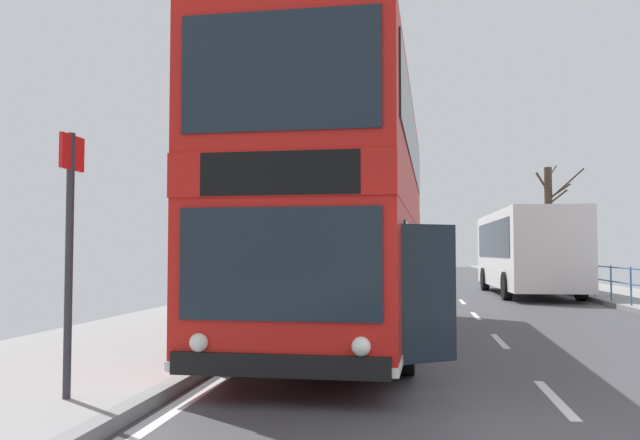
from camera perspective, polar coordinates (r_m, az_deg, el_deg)
double_decker_bus_main at (r=12.31m, az=2.40°, el=0.51°), size 3.16×11.27×4.46m
background_bus_far_lane at (r=26.41m, az=17.44°, el=-2.50°), size 2.86×9.65×3.13m
bus_stop_sign_near at (r=7.20m, az=-20.88°, el=-1.17°), size 0.08×0.44×2.71m
bare_tree_far_00 at (r=35.63m, az=19.26°, el=-0.09°), size 2.28×2.66×6.07m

